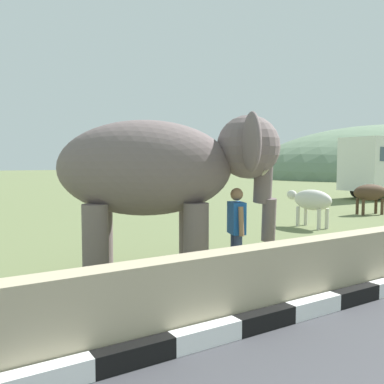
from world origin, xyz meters
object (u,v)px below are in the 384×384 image
elephant (166,171)px  cow_mid (371,193)px  person_handler (236,228)px  cow_near (311,201)px

elephant → cow_mid: (11.39, 3.69, -1.09)m
person_handler → cow_mid: size_ratio=0.86×
elephant → cow_near: bearing=21.6°
elephant → cow_mid: bearing=18.0°
person_handler → cow_near: bearing=30.4°
elephant → cow_mid: elephant is taller
person_handler → cow_mid: person_handler is taller
elephant → person_handler: bearing=-31.0°
cow_near → cow_mid: 4.68m
cow_mid → cow_near: bearing=-167.8°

